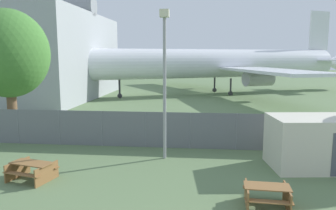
{
  "coord_description": "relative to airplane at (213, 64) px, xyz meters",
  "views": [
    {
      "loc": [
        0.63,
        -6.77,
        5.17
      ],
      "look_at": [
        -1.57,
        14.15,
        2.0
      ],
      "focal_mm": 35.0,
      "sensor_mm": 36.0,
      "label": 1
    }
  ],
  "objects": [
    {
      "name": "hangar_building",
      "position": [
        -26.47,
        -6.0,
        1.15
      ],
      "size": [
        24.3,
        20.84,
        12.19
      ],
      "color": "#9EA3A8",
      "rests_on": "ground"
    },
    {
      "name": "perimeter_fence",
      "position": [
        -2.1,
        -26.88,
        -3.07
      ],
      "size": [
        56.07,
        0.07,
        2.05
      ],
      "color": "slate",
      "rests_on": "ground"
    },
    {
      "name": "airplane",
      "position": [
        0.0,
        0.0,
        0.0
      ],
      "size": [
        43.61,
        36.44,
        11.74
      ],
      "rotation": [
        0.0,
        0.0,
        -2.7
      ],
      "color": "silver",
      "rests_on": "ground"
    },
    {
      "name": "portable_cabin",
      "position": [
        3.73,
        -29.47,
        -2.9
      ],
      "size": [
        4.22,
        3.03,
        2.4
      ],
      "rotation": [
        0.0,
        0.0,
        0.12
      ],
      "color": "beige",
      "rests_on": "ground"
    },
    {
      "name": "picnic_bench_near_cabin",
      "position": [
        -8.52,
        -32.32,
        -3.62
      ],
      "size": [
        2.02,
        1.78,
        0.76
      ],
      "rotation": [
        0.0,
        0.0,
        -0.24
      ],
      "color": "brown",
      "rests_on": "ground"
    },
    {
      "name": "picnic_bench_open_grass",
      "position": [
        0.8,
        -33.85,
        -3.63
      ],
      "size": [
        1.63,
        1.49,
        0.76
      ],
      "rotation": [
        0.0,
        0.0,
        -0.06
      ],
      "color": "brown",
      "rests_on": "ground"
    },
    {
      "name": "tree_left_of_cabin",
      "position": [
        -13.52,
        -25.33,
        1.18
      ],
      "size": [
        4.99,
        4.99,
        8.05
      ],
      "color": "brown",
      "rests_on": "ground"
    },
    {
      "name": "light_mast",
      "position": [
        -3.32,
        -28.8,
        0.44
      ],
      "size": [
        0.44,
        0.44,
        7.36
      ],
      "color": "#99999E",
      "rests_on": "ground"
    }
  ]
}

